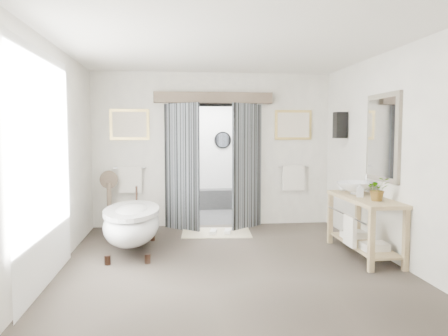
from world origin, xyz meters
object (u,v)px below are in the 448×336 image
at_px(vanity, 363,221).
at_px(rug, 216,233).
at_px(clawfoot_tub, 132,223).
at_px(basin, 355,188).

xyz_separation_m(vanity, rug, (-1.96, 1.65, -0.50)).
bearing_deg(vanity, rug, 139.90).
bearing_deg(clawfoot_tub, basin, -4.66).
bearing_deg(rug, clawfoot_tub, -142.26).
distance_m(vanity, basin, 0.55).
relative_size(clawfoot_tub, vanity, 1.13).
distance_m(clawfoot_tub, rug, 1.77).
height_order(clawfoot_tub, rug, clawfoot_tub).
bearing_deg(basin, clawfoot_tub, -177.40).
bearing_deg(vanity, basin, 89.06).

